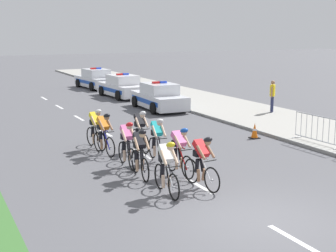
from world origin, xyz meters
TOP-DOWN VIEW (x-y plane):
  - ground_plane at (0.00, 0.00)m, footprint 160.00×160.00m
  - sidewalk_slab at (8.36, 14.00)m, footprint 5.02×60.00m
  - kerb_edge at (5.93, 14.00)m, footprint 0.16×60.00m
  - lane_markings_centre at (0.00, 10.80)m, footprint 0.14×25.60m
  - cyclist_lead at (-1.16, 2.52)m, footprint 0.44×1.72m
  - cyclist_second at (-0.03, 2.58)m, footprint 0.44×1.72m
  - cyclist_third at (-1.18, 4.26)m, footprint 0.45×1.72m
  - cyclist_fourth at (-0.02, 3.93)m, footprint 0.42×1.72m
  - cyclist_fifth at (-1.10, 5.50)m, footprint 0.43×1.72m
  - cyclist_sixth at (0.03, 5.61)m, footprint 0.45×1.72m
  - cyclist_seventh at (-1.24, 7.34)m, footprint 0.45×1.72m
  - cyclist_eighth at (0.11, 7.23)m, footprint 0.43×1.72m
  - cyclist_ninth at (-1.22, 8.32)m, footprint 0.45×1.72m
  - police_car_nearest at (4.80, 15.43)m, footprint 2.11×4.46m
  - police_car_second at (4.80, 21.06)m, footprint 2.21×4.50m
  - police_car_third at (4.81, 26.62)m, footprint 2.29×4.54m
  - crowd_barrier_middle at (6.44, 4.87)m, footprint 0.56×2.32m
  - traffic_cone_mid at (5.13, 7.03)m, footprint 0.36×0.36m
  - spectator_middle at (9.42, 11.26)m, footprint 0.44×0.40m

SIDE VIEW (x-z plane):
  - ground_plane at x=0.00m, z-range 0.00..0.00m
  - lane_markings_centre at x=0.00m, z-range 0.00..0.01m
  - sidewalk_slab at x=8.36m, z-range 0.00..0.12m
  - kerb_edge at x=5.93m, z-range 0.00..0.13m
  - traffic_cone_mid at x=5.13m, z-range -0.01..0.63m
  - crowd_barrier_middle at x=6.44m, z-range 0.11..1.18m
  - police_car_nearest at x=4.80m, z-range -0.12..1.48m
  - police_car_second at x=4.80m, z-range -0.12..1.48m
  - police_car_third at x=4.81m, z-range -0.12..1.48m
  - cyclist_lead at x=-1.16m, z-range 0.00..1.57m
  - cyclist_second at x=-0.03m, z-range 0.00..1.57m
  - cyclist_third at x=-1.18m, z-range 0.00..1.57m
  - cyclist_fourth at x=-0.02m, z-range 0.00..1.57m
  - cyclist_fifth at x=-1.10m, z-range 0.00..1.57m
  - cyclist_sixth at x=0.03m, z-range 0.00..1.57m
  - cyclist_seventh at x=-1.24m, z-range 0.00..1.57m
  - cyclist_eighth at x=0.11m, z-range 0.00..1.57m
  - cyclist_ninth at x=-1.22m, z-range 0.00..1.57m
  - spectator_middle at x=9.42m, z-range 0.25..1.92m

